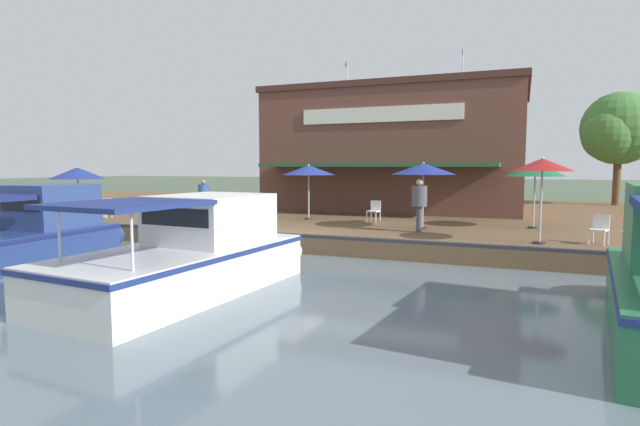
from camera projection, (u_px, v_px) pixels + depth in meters
name	position (u px, v px, depth m)	size (l,w,h in m)	color
ground_plane	(277.00, 255.00, 16.04)	(220.00, 220.00, 0.00)	#4C5B47
quay_deck	(372.00, 215.00, 26.15)	(22.00, 56.00, 0.60)	brown
quay_edge_fender	(278.00, 234.00, 16.07)	(0.20, 50.40, 0.10)	#2D2D33
waterfront_restaurant	(401.00, 150.00, 27.33)	(11.11, 12.87, 8.23)	brown
patio_umbrella_back_row	(309.00, 170.00, 20.94)	(2.22, 2.22, 2.32)	#B7B7B7
patio_umbrella_far_corner	(535.00, 169.00, 17.87)	(2.06, 2.06, 2.41)	#B7B7B7
patio_umbrella_near_quay_edge	(543.00, 165.00, 14.22)	(1.72, 1.72, 2.50)	#B7B7B7
patio_umbrella_mid_patio_left	(423.00, 169.00, 17.64)	(2.27, 2.27, 2.39)	#B7B7B7
patio_umbrella_by_entrance	(77.00, 173.00, 21.31)	(2.27, 2.27, 2.23)	#B7B7B7
cafe_chair_facing_river	(106.00, 207.00, 21.77)	(0.51, 0.51, 0.85)	white
cafe_chair_far_corner_seat	(199.00, 210.00, 20.02)	(0.48, 0.48, 0.85)	white
cafe_chair_beside_entrance	(600.00, 228.00, 14.25)	(0.58, 0.58, 0.85)	white
cafe_chair_mid_patio	(374.00, 210.00, 20.21)	(0.51, 0.51, 0.85)	white
person_near_entrance	(419.00, 198.00, 16.86)	(0.51, 0.51, 1.82)	#4C4C56
person_mid_patio	(204.00, 194.00, 22.21)	(0.47, 0.47, 1.65)	#B23338
motorboat_far_downstream	(47.00, 233.00, 14.63)	(5.85, 2.35, 2.22)	navy
motorboat_nearest_quay	(203.00, 254.00, 11.40)	(7.22, 3.10, 2.09)	white
tree_downstream_bank	(617.00, 130.00, 28.54)	(4.37, 4.17, 6.51)	brown
tree_upstream_bank	(387.00, 119.00, 32.83)	(4.56, 4.35, 7.67)	brown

